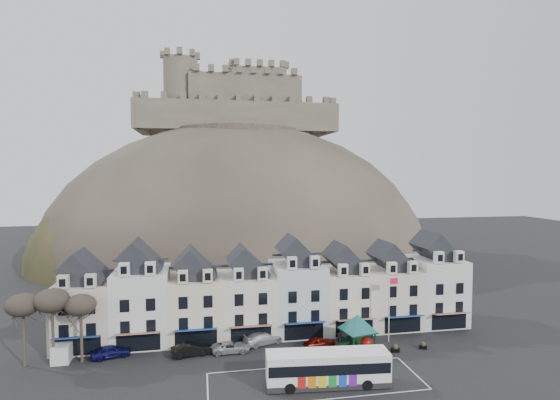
# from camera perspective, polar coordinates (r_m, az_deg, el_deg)

# --- Properties ---
(ground) EXTENTS (300.00, 300.00, 0.00)m
(ground) POSITION_cam_1_polar(r_m,az_deg,el_deg) (47.61, 2.48, -23.40)
(ground) COLOR black
(ground) RESTS_ON ground
(coach_bay_markings) EXTENTS (22.00, 7.50, 0.01)m
(coach_bay_markings) POSITION_cam_1_polar(r_m,az_deg,el_deg) (49.13, 4.59, -22.51)
(coach_bay_markings) COLOR silver
(coach_bay_markings) RESTS_ON ground
(townhouse_terrace) EXTENTS (54.40, 9.35, 11.80)m
(townhouse_terrace) POSITION_cam_1_polar(r_m,az_deg,el_deg) (60.37, -0.82, -12.08)
(townhouse_terrace) COLOR beige
(townhouse_terrace) RESTS_ON ground
(castle_hill) EXTENTS (100.00, 76.00, 68.00)m
(castle_hill) POSITION_cam_1_polar(r_m,az_deg,el_deg) (112.89, -4.78, -7.40)
(castle_hill) COLOR #322C26
(castle_hill) RESTS_ON ground
(castle) EXTENTS (50.20, 22.20, 22.00)m
(castle) POSITION_cam_1_polar(r_m,az_deg,el_deg) (119.17, -5.59, 12.55)
(castle) COLOR brown
(castle) RESTS_ON ground
(tree_left_far) EXTENTS (3.61, 3.61, 8.24)m
(tree_left_far) POSITION_cam_1_polar(r_m,az_deg,el_deg) (57.31, -30.56, -11.78)
(tree_left_far) COLOR #3B2D25
(tree_left_far) RESTS_ON ground
(tree_left_mid) EXTENTS (3.78, 3.78, 8.64)m
(tree_left_mid) POSITION_cam_1_polar(r_m,az_deg,el_deg) (56.27, -27.65, -11.61)
(tree_left_mid) COLOR #3B2D25
(tree_left_mid) RESTS_ON ground
(tree_left_near) EXTENTS (3.43, 3.43, 7.84)m
(tree_left_near) POSITION_cam_1_polar(r_m,az_deg,el_deg) (55.65, -24.60, -12.43)
(tree_left_near) COLOR #3B2D25
(tree_left_near) RESTS_ON ground
(bus) EXTENTS (12.68, 4.01, 3.52)m
(bus) POSITION_cam_1_polar(r_m,az_deg,el_deg) (47.61, 6.23, -20.82)
(bus) COLOR #262628
(bus) RESTS_ON ground
(bus_shelter) EXTENTS (7.05, 7.05, 4.57)m
(bus_shelter) POSITION_cam_1_polar(r_m,az_deg,el_deg) (55.31, 10.12, -15.52)
(bus_shelter) COLOR black
(bus_shelter) RESTS_ON ground
(red_buoy) EXTENTS (1.52, 1.52, 1.77)m
(red_buoy) POSITION_cam_1_polar(r_m,az_deg,el_deg) (56.38, 11.19, -18.02)
(red_buoy) COLOR black
(red_buoy) RESTS_ON ground
(flagpole) EXTENTS (1.23, 0.14, 8.47)m
(flagpole) POSITION_cam_1_polar(r_m,az_deg,el_deg) (58.76, 14.15, -13.10)
(flagpole) COLOR silver
(flagpole) RESTS_ON ground
(white_van) EXTENTS (2.09, 4.49, 2.01)m
(white_van) POSITION_cam_1_polar(r_m,az_deg,el_deg) (59.33, -26.35, -17.10)
(white_van) COLOR silver
(white_van) RESTS_ON ground
(planter_west) EXTENTS (0.99, 0.67, 0.95)m
(planter_west) POSITION_cam_1_polar(r_m,az_deg,el_deg) (57.24, 14.82, -18.21)
(planter_west) COLOR black
(planter_west) RESTS_ON ground
(planter_east) EXTENTS (0.98, 0.72, 0.89)m
(planter_east) POSITION_cam_1_polar(r_m,az_deg,el_deg) (59.07, 18.18, -17.60)
(planter_east) COLOR black
(planter_east) RESTS_ON ground
(car_navy) EXTENTS (4.70, 2.88, 1.50)m
(car_navy) POSITION_cam_1_polar(r_m,az_deg,el_deg) (57.45, -21.23, -17.94)
(car_navy) COLOR #0D0E43
(car_navy) RESTS_ON ground
(car_black) EXTENTS (4.78, 2.38, 1.50)m
(car_black) POSITION_cam_1_polar(r_m,az_deg,el_deg) (55.42, -11.57, -18.59)
(car_black) COLOR black
(car_black) RESTS_ON ground
(car_silver) EXTENTS (4.58, 2.26, 1.27)m
(car_silver) POSITION_cam_1_polar(r_m,az_deg,el_deg) (55.69, -6.44, -18.55)
(car_silver) COLOR #A1A2A8
(car_silver) RESTS_ON ground
(car_white) EXTENTS (5.63, 3.82, 1.52)m
(car_white) POSITION_cam_1_polar(r_m,az_deg,el_deg) (57.78, -2.23, -17.56)
(car_white) COLOR #B9B9B9
(car_white) RESTS_ON ground
(car_maroon) EXTENTS (4.22, 2.34, 1.36)m
(car_maroon) POSITION_cam_1_polar(r_m,az_deg,el_deg) (56.82, 5.20, -18.03)
(car_maroon) COLOR #570A05
(car_maroon) RESTS_ON ground
(car_charcoal) EXTENTS (4.95, 3.23, 1.54)m
(car_charcoal) POSITION_cam_1_polar(r_m,az_deg,el_deg) (59.63, 9.83, -16.91)
(car_charcoal) COLOR black
(car_charcoal) RESTS_ON ground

